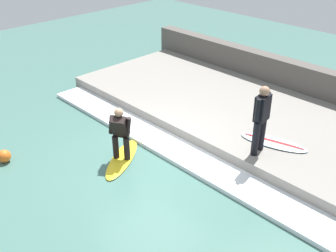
{
  "coord_description": "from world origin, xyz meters",
  "views": [
    {
      "loc": [
        -5.35,
        -6.2,
        5.59
      ],
      "look_at": [
        0.73,
        0.0,
        0.7
      ],
      "focal_mm": 42.0,
      "sensor_mm": 36.0,
      "label": 1
    }
  ],
  "objects": [
    {
      "name": "surfboard_waiting_near",
      "position": [
        2.42,
        -2.07,
        0.4
      ],
      "size": [
        0.99,
        1.79,
        0.07
      ],
      "color": "silver",
      "rests_on": "concrete_ledge"
    },
    {
      "name": "surfboard_riding",
      "position": [
        -0.44,
        0.46,
        0.03
      ],
      "size": [
        1.84,
        1.41,
        0.06
      ],
      "color": "yellow",
      "rests_on": "ground_plane"
    },
    {
      "name": "wave_foam_crest",
      "position": [
        0.79,
        0.0,
        0.05
      ],
      "size": [
        0.92,
        9.8,
        0.11
      ],
      "primitive_type": "cube",
      "color": "white",
      "rests_on": "ground_plane"
    },
    {
      "name": "marker_buoy",
      "position": [
        -2.57,
        2.44,
        0.16
      ],
      "size": [
        0.33,
        0.33,
        0.33
      ],
      "primitive_type": "sphere",
      "color": "orange",
      "rests_on": "ground_plane"
    },
    {
      "name": "ground_plane",
      "position": [
        0.0,
        0.0,
        0.0
      ],
      "size": [
        28.0,
        28.0,
        0.0
      ],
      "primitive_type": "plane",
      "color": "#426B60"
    },
    {
      "name": "back_wall",
      "position": [
        5.9,
        0.0,
        0.61
      ],
      "size": [
        0.5,
        10.83,
        1.23
      ],
      "primitive_type": "cube",
      "color": "#544F49",
      "rests_on": "ground_plane"
    },
    {
      "name": "surfer_riding",
      "position": [
        -0.44,
        0.46,
        0.83
      ],
      "size": [
        0.56,
        0.56,
        1.39
      ],
      "color": "black",
      "rests_on": "surfboard_riding"
    },
    {
      "name": "surfer_waiting_near",
      "position": [
        1.8,
        -1.99,
        1.34
      ],
      "size": [
        0.58,
        0.29,
        1.72
      ],
      "color": "black",
      "rests_on": "concrete_ledge"
    },
    {
      "name": "concrete_ledge",
      "position": [
        3.45,
        0.0,
        0.18
      ],
      "size": [
        4.4,
        10.32,
        0.37
      ],
      "primitive_type": "cube",
      "color": "gray",
      "rests_on": "ground_plane"
    }
  ]
}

